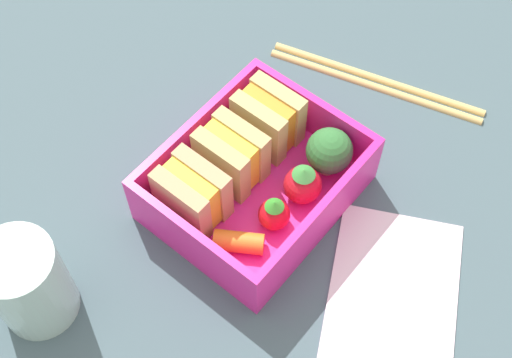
# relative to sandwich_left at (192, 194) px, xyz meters

# --- Properties ---
(ground_plane) EXTENTS (1.20, 1.20, 0.02)m
(ground_plane) POSITION_rel_sandwich_left_xyz_m (0.04, -0.02, -0.05)
(ground_plane) COLOR #445961
(bento_tray) EXTENTS (0.15, 0.12, 0.01)m
(bento_tray) POSITION_rel_sandwich_left_xyz_m (0.04, -0.02, -0.03)
(bento_tray) COLOR #EB2591
(bento_tray) RESTS_ON ground_plane
(bento_rim) EXTENTS (0.15, 0.12, 0.04)m
(bento_rim) POSITION_rel_sandwich_left_xyz_m (0.04, -0.02, -0.00)
(bento_rim) COLOR #EB2591
(bento_rim) RESTS_ON bento_tray
(sandwich_left) EXTENTS (0.04, 0.05, 0.05)m
(sandwich_left) POSITION_rel_sandwich_left_xyz_m (0.00, 0.00, 0.00)
(sandwich_left) COLOR tan
(sandwich_left) RESTS_ON bento_tray
(sandwich_center_left) EXTENTS (0.04, 0.05, 0.05)m
(sandwich_center_left) POSITION_rel_sandwich_left_xyz_m (0.04, 0.00, 0.00)
(sandwich_center_left) COLOR tan
(sandwich_center_left) RESTS_ON bento_tray
(sandwich_center) EXTENTS (0.04, 0.05, 0.05)m
(sandwich_center) POSITION_rel_sandwich_left_xyz_m (0.09, 0.00, 0.00)
(sandwich_center) COLOR tan
(sandwich_center) RESTS_ON bento_tray
(carrot_stick_far_left) EXTENTS (0.03, 0.04, 0.02)m
(carrot_stick_far_left) POSITION_rel_sandwich_left_xyz_m (-0.00, -0.05, -0.02)
(carrot_stick_far_left) COLOR orange
(carrot_stick_far_left) RESTS_ON bento_tray
(strawberry_far_left) EXTENTS (0.02, 0.02, 0.03)m
(strawberry_far_left) POSITION_rel_sandwich_left_xyz_m (0.03, -0.05, -0.01)
(strawberry_far_left) COLOR red
(strawberry_far_left) RESTS_ON bento_tray
(strawberry_left) EXTENTS (0.03, 0.03, 0.04)m
(strawberry_left) POSITION_rel_sandwich_left_xyz_m (0.06, -0.05, -0.01)
(strawberry_left) COLOR red
(strawberry_left) RESTS_ON bento_tray
(broccoli_floret) EXTENTS (0.04, 0.04, 0.04)m
(broccoli_floret) POSITION_rel_sandwich_left_xyz_m (0.09, -0.06, 0.00)
(broccoli_floret) COLOR #90BC65
(broccoli_floret) RESTS_ON bento_tray
(chopstick_pair) EXTENTS (0.07, 0.19, 0.01)m
(chopstick_pair) POSITION_rel_sandwich_left_xyz_m (0.20, -0.03, -0.03)
(chopstick_pair) COLOR #DAB466
(chopstick_pair) RESTS_ON ground_plane
(drinking_glass) EXTENTS (0.05, 0.05, 0.08)m
(drinking_glass) POSITION_rel_sandwich_left_xyz_m (-0.12, 0.04, 0.00)
(drinking_glass) COLOR silver
(drinking_glass) RESTS_ON ground_plane
(folded_napkin) EXTENTS (0.18, 0.15, 0.00)m
(folded_napkin) POSITION_rel_sandwich_left_xyz_m (0.04, -0.16, -0.03)
(folded_napkin) COLOR silver
(folded_napkin) RESTS_ON ground_plane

